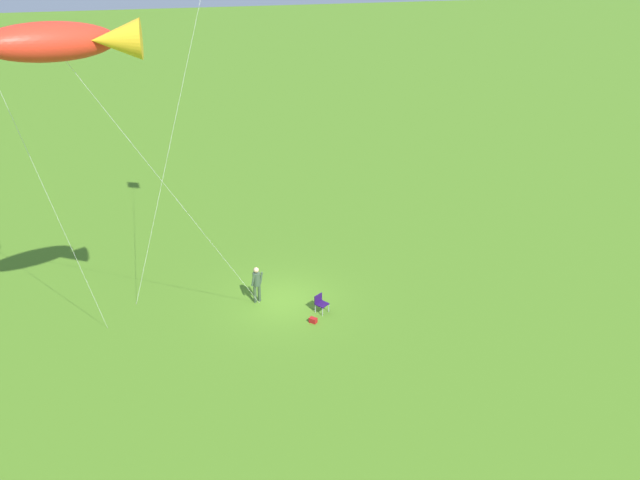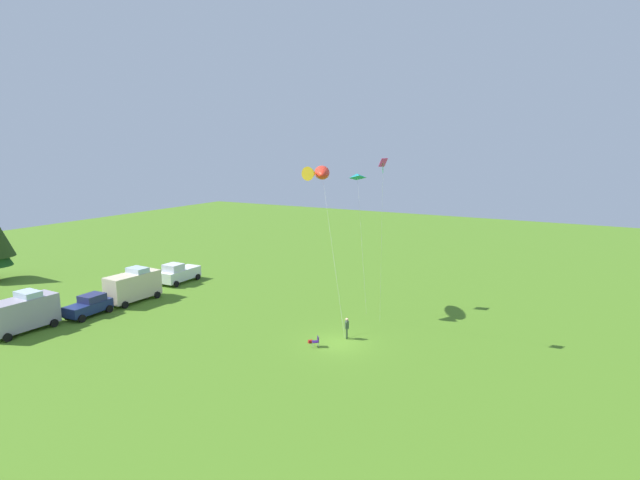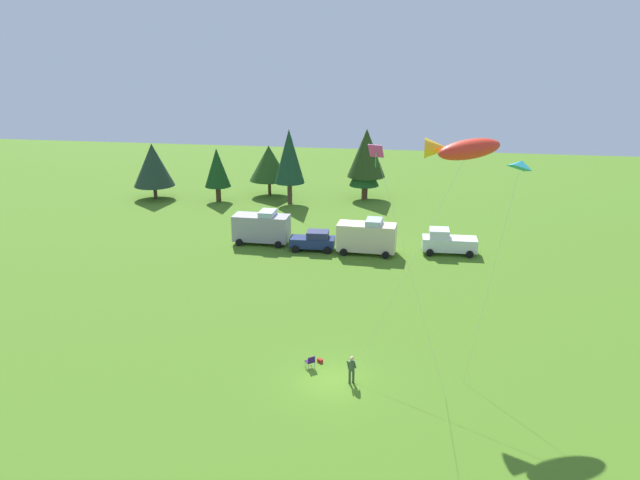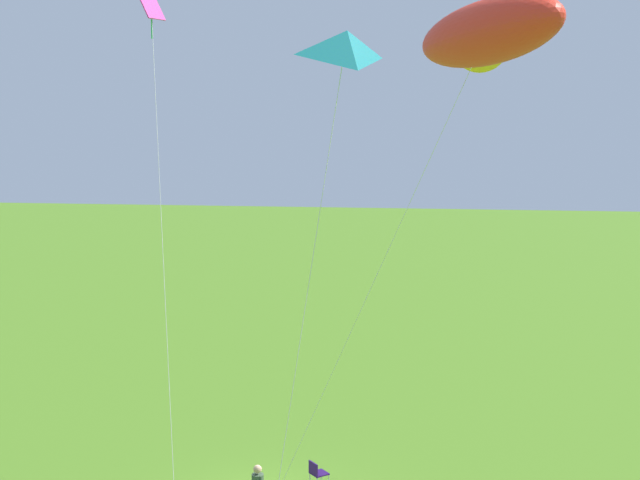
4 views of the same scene
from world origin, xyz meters
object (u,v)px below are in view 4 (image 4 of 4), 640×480
at_px(kite_large_fish, 486,35).
at_px(kite_diamond_rainbow, 153,40).
at_px(kite_delta_teal, 347,46).
at_px(folding_chair, 317,472).

distance_m(kite_large_fish, kite_diamond_rainbow, 8.95).
bearing_deg(kite_diamond_rainbow, kite_delta_teal, 36.94).
bearing_deg(kite_large_fish, kite_delta_teal, -36.50).
bearing_deg(kite_delta_teal, folding_chair, -170.06).
bearing_deg(folding_chair, kite_large_fish, -102.40).
height_order(folding_chair, kite_diamond_rainbow, kite_diamond_rainbow).
bearing_deg(kite_diamond_rainbow, folding_chair, 139.49).
relative_size(folding_chair, kite_delta_teal, 0.06).
bearing_deg(kite_diamond_rainbow, kite_large_fish, 61.83).
height_order(kite_large_fish, kite_delta_teal, kite_large_fish).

